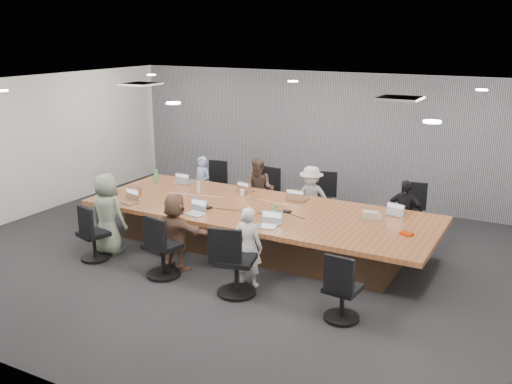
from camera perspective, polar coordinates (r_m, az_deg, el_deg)
The scene contains 40 objects.
floor at distance 9.53m, azimuth -1.15°, elevation -6.66°, with size 10.00×8.00×0.00m, color #252428.
ceiling at distance 8.85m, azimuth -1.25°, elevation 10.33°, with size 10.00×8.00×0.00m, color white.
wall_back at distance 12.64m, azimuth 7.80°, elevation 5.47°, with size 10.00×2.80×0.00m, color silver.
wall_front at distance 6.11m, azimuth -20.13°, elevation -6.81°, with size 10.00×2.80×0.00m, color silver.
wall_left at distance 12.29m, azimuth -21.99°, elevation 4.15°, with size 8.00×2.80×0.00m, color silver.
curtain at distance 12.57m, azimuth 7.67°, elevation 5.41°, with size 9.80×0.04×2.80m, color gray.
conference_table at distance 9.80m, azimuth 0.28°, elevation -3.51°, with size 6.00×2.20×0.74m.
chair_0 at distance 12.20m, azimuth -4.48°, elevation 0.24°, with size 0.50×0.50×0.75m, color black, non-canonical shape.
chair_1 at distance 11.55m, azimuth 1.14°, elevation -0.64°, with size 0.50×0.50×0.74m, color black, non-canonical shape.
chair_2 at distance 11.10m, azimuth 6.19°, elevation -1.17°, with size 0.56×0.56×0.83m, color black, non-canonical shape.
chair_3 at distance 10.61m, azimuth 14.94°, elevation -2.45°, with size 0.56×0.56×0.83m, color black, non-canonical shape.
chair_4 at distance 9.74m, azimuth -15.91°, elevation -4.47°, with size 0.50×0.50×0.74m, color black, non-canonical shape.
chair_5 at distance 8.85m, azimuth -9.33°, elevation -5.86°, with size 0.55×0.55×0.82m, color black, non-canonical shape.
chair_6 at distance 8.15m, azimuth -1.97°, elevation -7.37°, with size 0.59×0.59×0.87m, color black, non-canonical shape.
chair_7 at distance 7.58m, azimuth 8.64°, elevation -10.03°, with size 0.50×0.50×0.74m, color black, non-canonical shape.
person_0 at distance 11.87m, azimuth -5.41°, elevation 0.79°, with size 0.42×0.28×1.16m, color #8EA3CF.
laptop_0 at distance 11.38m, azimuth -6.96°, elevation 0.98°, with size 0.32×0.22×0.02m, color #B2B2B7.
person_1 at distance 11.18m, azimuth 0.33°, elevation 0.20°, with size 0.61×0.48×1.26m, color #4C3930.
laptop_1 at distance 10.69m, azimuth -1.05°, elevation 0.11°, with size 0.29×0.20×0.02m, color #8C6647.
person_2 at distance 10.74m, azimuth 5.51°, elevation -0.64°, with size 0.79×0.46×1.23m, color #ACACAC.
laptop_2 at distance 10.21m, azimuth 4.33°, elevation -0.69°, with size 0.34×0.23×0.02m, color #8C6647.
person_3 at distance 10.23m, azimuth 14.54°, elevation -2.05°, with size 0.70×0.29×1.19m, color black.
laptop_3 at distance 9.67m, azimuth 13.80°, elevation -2.07°, with size 0.30×0.20×0.02m, color #B2B2B7.
person_4 at distance 9.87m, azimuth -14.65°, elevation -2.11°, with size 0.68×0.44×1.39m, color gray.
laptop_4 at distance 10.24m, azimuth -12.60°, elevation -0.99°, with size 0.35×0.24×0.02m, color #8C6647.
person_5 at distance 9.03m, azimuth -8.04°, elevation -3.93°, with size 1.14×0.36×1.23m, color brown.
laptop_5 at distance 9.41m, azimuth -6.10°, elevation -2.19°, with size 0.33×0.23×0.02m, color #B2B2B7.
person_6 at distance 8.37m, azimuth -0.77°, elevation -5.48°, with size 0.44×0.29×1.21m, color silver.
laptop_6 at distance 8.78m, azimuth 0.98°, elevation -3.46°, with size 0.33×0.23×0.02m, color #B2B2B7.
bottle_green_left at distance 11.41m, azimuth -9.98°, elevation 1.55°, with size 0.08×0.08×0.27m, color #4CA257.
bottle_green_right at distance 9.18m, azimuth 1.99°, elevation -1.90°, with size 0.06×0.06×0.23m, color #4CA257.
bottle_clear at distance 10.62m, azimuth -5.78°, elevation 0.49°, with size 0.07×0.07×0.22m, color silver.
cup_white_far at distance 10.43m, azimuth -1.41°, elevation -0.05°, with size 0.08×0.08×0.11m, color white.
cup_white_near at distance 9.32m, azimuth 12.14°, elevation -2.39°, with size 0.08×0.08×0.10m, color white.
mug_brown at distance 10.75m, azimuth -11.67°, elevation 0.13°, with size 0.10×0.10×0.12m, color brown.
mic_left at distance 9.72m, azimuth -4.86°, elevation -1.54°, with size 0.15×0.10×0.03m, color black.
mic_right at distance 9.48m, azimuth 3.10°, elevation -1.96°, with size 0.14×0.09×0.03m, color black.
stapler at distance 9.16m, azimuth 1.10°, elevation -2.49°, with size 0.15×0.04×0.05m, color black.
canvas_bag at distance 9.28m, azimuth 11.35°, elevation -2.32°, with size 0.25×0.15×0.13m, color #BBAD91.
snack_packet at distance 8.72m, azimuth 14.83°, elevation -4.05°, with size 0.18×0.12×0.04m, color red.
Camera 1 is at (4.34, -7.66, 3.66)m, focal length 40.00 mm.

